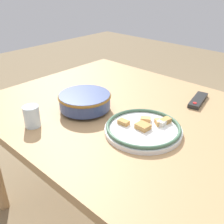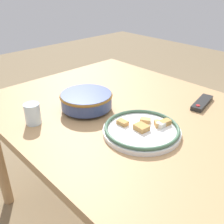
# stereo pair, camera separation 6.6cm
# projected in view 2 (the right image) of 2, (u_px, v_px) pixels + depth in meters

# --- Properties ---
(ground_plane) EXTENTS (8.00, 8.00, 0.00)m
(ground_plane) POSITION_uv_depth(u_px,v_px,m) (128.00, 220.00, 1.54)
(ground_plane) COLOR #7F6B4C
(dining_table) EXTENTS (1.38, 1.04, 0.72)m
(dining_table) POSITION_uv_depth(u_px,v_px,m) (132.00, 126.00, 1.24)
(dining_table) COLOR tan
(dining_table) RESTS_ON ground_plane
(noodle_bowl) EXTENTS (0.24, 0.24, 0.08)m
(noodle_bowl) POSITION_uv_depth(u_px,v_px,m) (86.00, 100.00, 1.21)
(noodle_bowl) COLOR #384775
(noodle_bowl) RESTS_ON dining_table
(food_plate) EXTENTS (0.31, 0.31, 0.04)m
(food_plate) POSITION_uv_depth(u_px,v_px,m) (142.00, 129.00, 1.05)
(food_plate) COLOR white
(food_plate) RESTS_ON dining_table
(tv_remote) EXTENTS (0.09, 0.19, 0.02)m
(tv_remote) POSITION_uv_depth(u_px,v_px,m) (202.00, 103.00, 1.27)
(tv_remote) COLOR black
(tv_remote) RESTS_ON dining_table
(drinking_glass) EXTENTS (0.07, 0.07, 0.09)m
(drinking_glass) POSITION_uv_depth(u_px,v_px,m) (33.00, 114.00, 1.10)
(drinking_glass) COLOR silver
(drinking_glass) RESTS_ON dining_table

